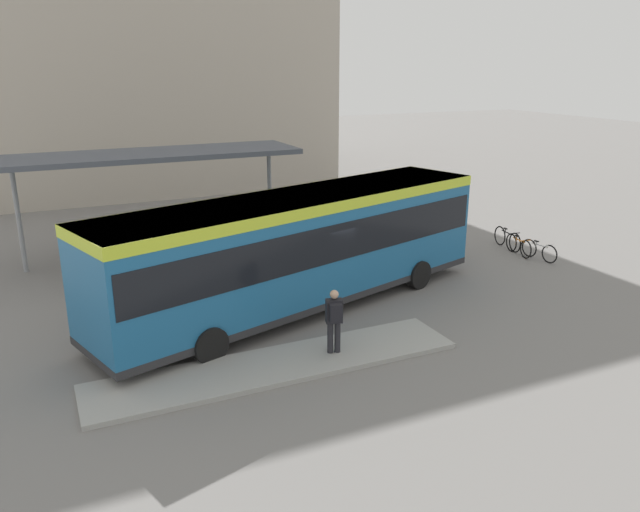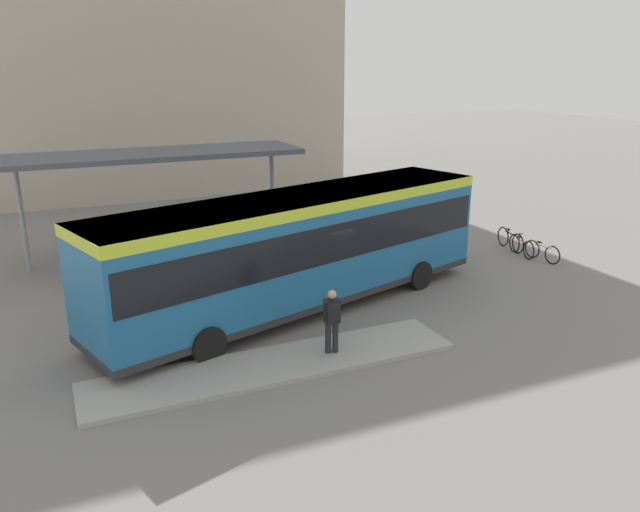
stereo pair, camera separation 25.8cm
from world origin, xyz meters
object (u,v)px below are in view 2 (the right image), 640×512
(bicycle_white, at_px, (542,252))
(potted_planter_far_side, at_px, (208,247))
(bicycle_orange, at_px, (521,246))
(pedestrian_waiting, at_px, (332,318))
(bicycle_black, at_px, (510,240))
(city_bus, at_px, (300,244))
(potted_planter_near_shelter, at_px, (118,262))

(bicycle_white, xyz_separation_m, potted_planter_far_side, (-11.09, 4.11, 0.40))
(bicycle_orange, bearing_deg, pedestrian_waiting, -56.21)
(bicycle_orange, bearing_deg, bicycle_black, 176.58)
(city_bus, height_order, bicycle_white, city_bus)
(pedestrian_waiting, height_order, bicycle_black, pedestrian_waiting)
(bicycle_white, bearing_deg, bicycle_black, 176.00)
(pedestrian_waiting, distance_m, bicycle_orange, 10.96)
(bicycle_white, height_order, potted_planter_near_shelter, potted_planter_near_shelter)
(city_bus, bearing_deg, pedestrian_waiting, -116.25)
(bicycle_black, bearing_deg, pedestrian_waiting, -52.96)
(bicycle_white, relative_size, potted_planter_far_side, 1.08)
(city_bus, xyz_separation_m, bicycle_black, (9.52, 2.21, -1.55))
(city_bus, distance_m, potted_planter_far_side, 5.09)
(potted_planter_far_side, bearing_deg, bicycle_orange, -16.98)
(pedestrian_waiting, relative_size, bicycle_white, 1.02)
(bicycle_white, height_order, bicycle_orange, bicycle_orange)
(bicycle_white, xyz_separation_m, potted_planter_near_shelter, (-14.13, 3.65, 0.39))
(bicycle_black, bearing_deg, potted_planter_far_side, -94.43)
(bicycle_black, xyz_separation_m, potted_planter_far_side, (-11.01, 2.51, 0.36))
(bicycle_orange, relative_size, potted_planter_far_side, 1.10)
(bicycle_orange, distance_m, potted_planter_far_side, 11.35)
(bicycle_orange, bearing_deg, potted_planter_near_shelter, -93.14)
(potted_planter_near_shelter, relative_size, potted_planter_far_side, 0.97)
(bicycle_orange, height_order, potted_planter_near_shelter, potted_planter_near_shelter)
(potted_planter_near_shelter, bearing_deg, pedestrian_waiting, -62.02)
(bicycle_white, bearing_deg, pedestrian_waiting, -75.69)
(bicycle_black, xyz_separation_m, potted_planter_near_shelter, (-14.06, 2.04, 0.35))
(pedestrian_waiting, bearing_deg, bicycle_black, -46.65)
(bicycle_white, xyz_separation_m, bicycle_black, (-0.07, 1.60, 0.04))
(city_bus, bearing_deg, potted_planter_near_shelter, 119.99)
(pedestrian_waiting, distance_m, potted_planter_near_shelter, 8.53)
(pedestrian_waiting, bearing_deg, potted_planter_far_side, 21.54)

